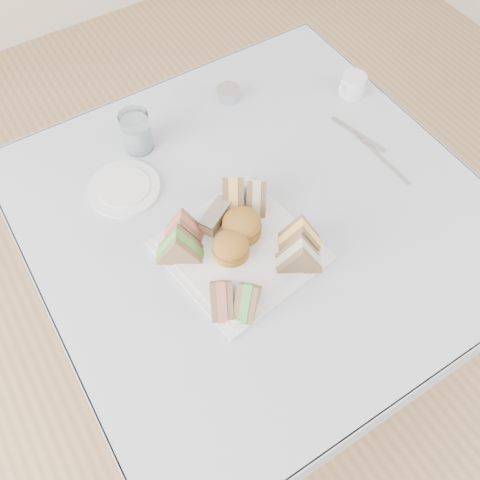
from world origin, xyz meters
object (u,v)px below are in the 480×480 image
serving_plate (240,251)px  water_glass (136,131)px  creamer_jug (353,85)px  table (254,283)px

serving_plate → water_glass: (-0.05, 0.40, 0.05)m
serving_plate → creamer_jug: (0.53, 0.27, 0.02)m
water_glass → creamer_jug: water_glass is taller
table → water_glass: water_glass is taller
table → serving_plate: serving_plate is taller
creamer_jug → water_glass: bearing=164.3°
serving_plate → water_glass: water_glass is taller
serving_plate → water_glass: bearing=89.1°
table → serving_plate: 0.40m
table → creamer_jug: creamer_jug is taller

